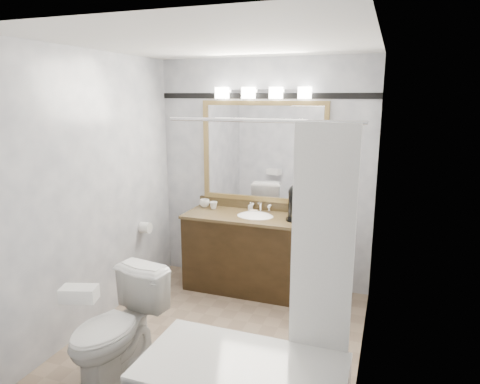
{
  "coord_description": "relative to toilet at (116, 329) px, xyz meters",
  "views": [
    {
      "loc": [
        1.32,
        -3.17,
        2.11
      ],
      "look_at": [
        0.07,
        0.35,
        1.26
      ],
      "focal_mm": 32.0,
      "sensor_mm": 36.0,
      "label": 1
    }
  ],
  "objects": [
    {
      "name": "soap_bar",
      "position": [
        0.46,
        1.9,
        0.46
      ],
      "size": [
        0.09,
        0.06,
        0.03
      ],
      "primitive_type": "cube",
      "rotation": [
        0.0,
        0.0,
        0.12
      ],
      "color": "beige",
      "rests_on": "vanity"
    },
    {
      "name": "cup_left",
      "position": [
        -0.14,
        1.94,
        0.49
      ],
      "size": [
        0.14,
        0.14,
        0.09
      ],
      "primitive_type": "imported",
      "rotation": [
        0.0,
        0.0,
        -0.34
      ],
      "color": "white",
      "rests_on": "vanity"
    },
    {
      "name": "tp_roll",
      "position": [
        -0.62,
        1.43,
        0.3
      ],
      "size": [
        0.11,
        0.12,
        0.12
      ],
      "primitive_type": "cylinder",
      "rotation": [
        0.0,
        1.57,
        0.0
      ],
      "color": "white",
      "rests_on": "room"
    },
    {
      "name": "vanity",
      "position": [
        0.52,
        1.78,
        0.04
      ],
      "size": [
        1.53,
        0.58,
        0.97
      ],
      "color": "black",
      "rests_on": "ground"
    },
    {
      "name": "toilet",
      "position": [
        0.0,
        0.0,
        0.0
      ],
      "size": [
        0.57,
        0.85,
        0.81
      ],
      "primitive_type": "imported",
      "rotation": [
        0.0,
        0.0,
        -0.17
      ],
      "color": "white",
      "rests_on": "ground"
    },
    {
      "name": "mirror",
      "position": [
        0.52,
        2.05,
        1.1
      ],
      "size": [
        1.4,
        0.04,
        1.1
      ],
      "color": "#A9894C",
      "rests_on": "room"
    },
    {
      "name": "coffee_maker",
      "position": [
        0.95,
        1.8,
        0.64
      ],
      "size": [
        0.19,
        0.24,
        0.36
      ],
      "rotation": [
        0.0,
        0.0,
        0.11
      ],
      "color": "black",
      "rests_on": "vanity"
    },
    {
      "name": "cup_right",
      "position": [
        -0.01,
        1.9,
        0.49
      ],
      "size": [
        0.11,
        0.11,
        0.08
      ],
      "primitive_type": "imported",
      "rotation": [
        0.0,
        0.0,
        0.42
      ],
      "color": "white",
      "rests_on": "vanity"
    },
    {
      "name": "vanity_light_bar",
      "position": [
        0.52,
        1.99,
        1.73
      ],
      "size": [
        1.02,
        0.14,
        0.12
      ],
      "color": "silver",
      "rests_on": "room"
    },
    {
      "name": "room",
      "position": [
        0.52,
        0.77,
        0.85
      ],
      "size": [
        2.42,
        2.62,
        2.52
      ],
      "color": "gray",
      "rests_on": "ground"
    },
    {
      "name": "tissue_box",
      "position": [
        0.0,
        -0.35,
        0.45
      ],
      "size": [
        0.25,
        0.19,
        0.09
      ],
      "primitive_type": "cube",
      "rotation": [
        0.0,
        0.0,
        0.31
      ],
      "color": "white",
      "rests_on": "toilet"
    },
    {
      "name": "accent_stripe",
      "position": [
        0.52,
        2.06,
        1.7
      ],
      "size": [
        2.4,
        0.01,
        0.06
      ],
      "primitive_type": "cube",
      "color": "black",
      "rests_on": "room"
    },
    {
      "name": "soap_bottle_a",
      "position": [
        0.41,
        1.96,
        0.5
      ],
      "size": [
        0.05,
        0.05,
        0.1
      ],
      "primitive_type": "imported",
      "rotation": [
        0.0,
        0.0,
        -0.13
      ],
      "color": "white",
      "rests_on": "vanity"
    }
  ]
}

